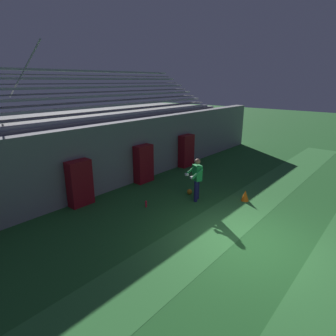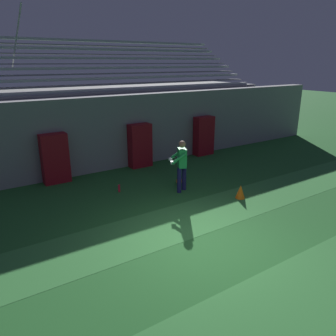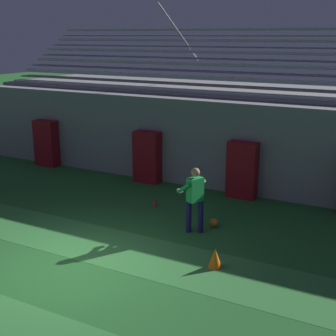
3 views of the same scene
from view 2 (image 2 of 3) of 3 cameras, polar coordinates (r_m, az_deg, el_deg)
The scene contains 12 objects.
ground_plane at distance 7.81m, azimuth 5.98°, elevation -12.95°, with size 80.00×80.00×0.00m, color #236028.
turf_stripe_mid at distance 6.49m, azimuth 20.47°, elevation -21.40°, with size 28.00×1.80×0.01m, color #337A38.
turf_stripe_far at distance 8.64m, azimuth 0.88°, elevation -9.57°, with size 28.00×1.80×0.01m, color #337A38.
back_wall at distance 12.67m, azimuth -12.77°, elevation 5.72°, with size 24.00×0.60×2.80m, color gray.
padding_pillar_gate_left at distance 11.81m, azimuth -19.09°, elevation 1.56°, with size 0.89×0.44×1.71m, color maroon.
padding_pillar_gate_right at distance 12.97m, azimuth -4.90°, elevation 3.91°, with size 0.89×0.44×1.71m, color maroon.
padding_pillar_far_right at distance 14.73m, azimuth 6.23°, elevation 5.59°, with size 0.89×0.44×1.71m, color maroon.
bleacher_stand at distance 15.16m, azimuth -16.51°, elevation 7.82°, with size 18.00×4.75×5.83m.
goalkeeper at distance 10.36m, azimuth 2.35°, elevation 0.89°, with size 0.70×0.72×1.67m.
soccer_ball at distance 11.22m, azimuth 1.98°, elevation -2.29°, with size 0.22×0.22×0.22m, color orange.
traffic_cone at distance 10.30m, azimuth 12.51°, elevation -4.06°, with size 0.30×0.30×0.42m, color orange.
water_bottle at distance 10.68m, azimuth -8.51°, elevation -3.51°, with size 0.07×0.07×0.24m, color red.
Camera 2 is at (-4.32, -5.12, 4.01)m, focal length 35.00 mm.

